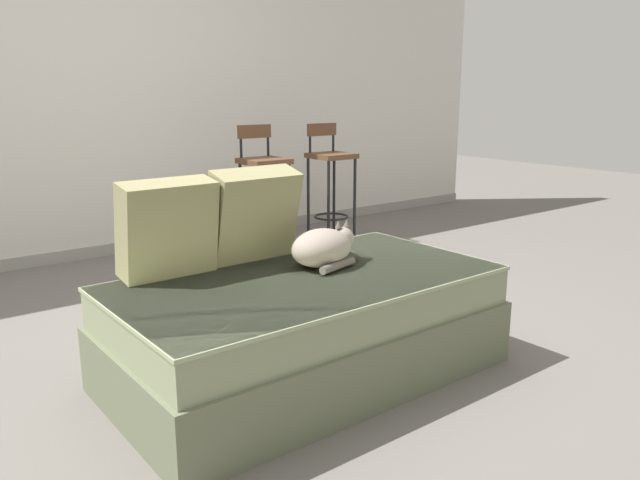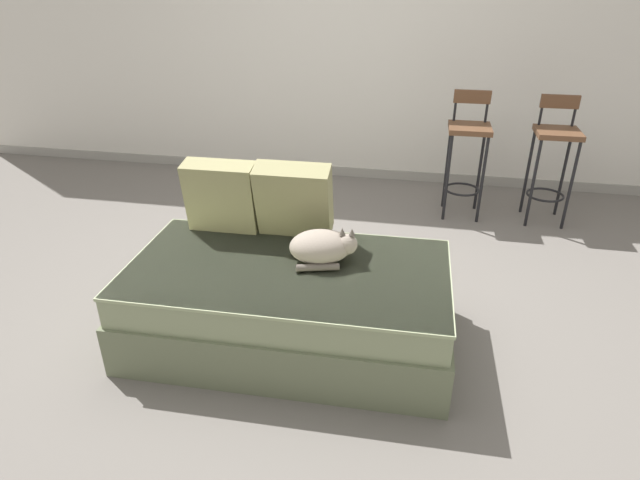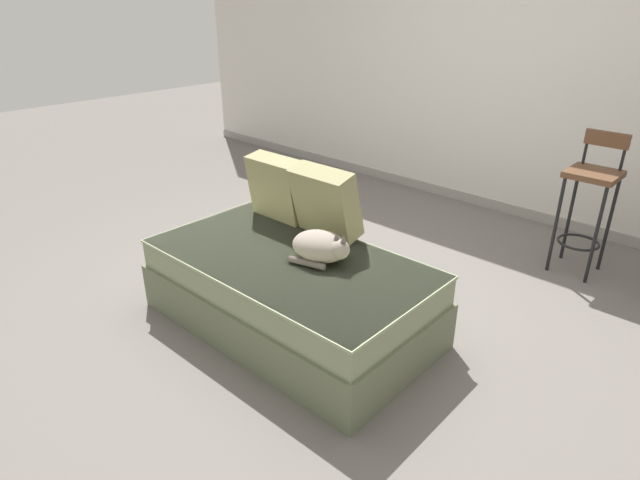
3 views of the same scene
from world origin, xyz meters
name	(u,v)px [view 1 (image 1 of 3)]	position (x,y,z in m)	size (l,w,h in m)	color
ground_plane	(260,346)	(0.00, 0.00, 0.00)	(16.00, 16.00, 0.00)	#66605B
wall_back_panel	(92,81)	(0.00, 2.25, 1.30)	(8.00, 0.10, 2.60)	silver
wall_baseboard_trim	(108,250)	(0.00, 2.20, 0.04)	(8.00, 0.02, 0.09)	gray
couch	(307,325)	(0.00, -0.40, 0.23)	(1.69, 0.94, 0.46)	#636B50
throw_pillow_corner	(168,228)	(-0.47, -0.05, 0.67)	(0.41, 0.21, 0.42)	#847F56
throw_pillow_middle	(252,214)	(-0.05, -0.04, 0.68)	(0.42, 0.26, 0.44)	#847F56
cat	(324,247)	(0.17, -0.31, 0.54)	(0.38, 0.31, 0.20)	gray
bar_stool_near_window	(263,179)	(0.98, 1.50, 0.58)	(0.32, 0.32, 0.98)	black
bar_stool_by_doorway	(330,173)	(1.63, 1.50, 0.58)	(0.32, 0.32, 0.97)	black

